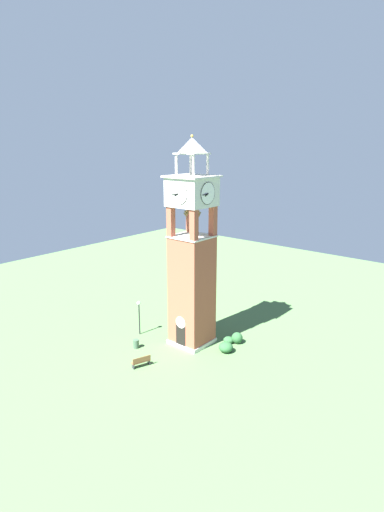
# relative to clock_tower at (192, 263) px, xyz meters

# --- Properties ---
(ground) EXTENTS (80.00, 80.00, 0.00)m
(ground) POSITION_rel_clock_tower_xyz_m (0.00, 0.00, -7.75)
(ground) COLOR #476B3D
(clock_tower) EXTENTS (3.77, 3.77, 18.85)m
(clock_tower) POSITION_rel_clock_tower_xyz_m (0.00, 0.00, 0.00)
(clock_tower) COLOR #9E4C38
(clock_tower) RESTS_ON ground
(park_bench) EXTENTS (0.94, 1.66, 0.95)m
(park_bench) POSITION_rel_clock_tower_xyz_m (-0.35, -6.19, -7.27)
(park_bench) COLOR brown
(park_bench) RESTS_ON ground
(lamp_post) EXTENTS (0.36, 0.36, 3.43)m
(lamp_post) POSITION_rel_clock_tower_xyz_m (-5.07, -1.96, -5.34)
(lamp_post) COLOR black
(lamp_post) RESTS_ON ground
(trash_bin) EXTENTS (0.52, 0.52, 0.80)m
(trash_bin) POSITION_rel_clock_tower_xyz_m (-3.19, -4.16, -7.35)
(trash_bin) COLOR #38513D
(trash_bin) RESTS_ON ground
(shrub_near_entry) EXTENTS (0.97, 0.97, 0.60)m
(shrub_near_entry) POSITION_rel_clock_tower_xyz_m (2.73, 2.09, -7.45)
(shrub_near_entry) COLOR #28562D
(shrub_near_entry) RESTS_ON ground
(shrub_left_of_tower) EXTENTS (1.03, 1.03, 1.05)m
(shrub_left_of_tower) POSITION_rel_clock_tower_xyz_m (3.35, 2.59, -7.23)
(shrub_left_of_tower) COLOR #28562D
(shrub_left_of_tower) RESTS_ON ground
(shrub_behind_bench) EXTENTS (1.28, 1.28, 0.92)m
(shrub_behind_bench) POSITION_rel_clock_tower_xyz_m (3.56, 0.49, -7.29)
(shrub_behind_bench) COLOR #28562D
(shrub_behind_bench) RESTS_ON ground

